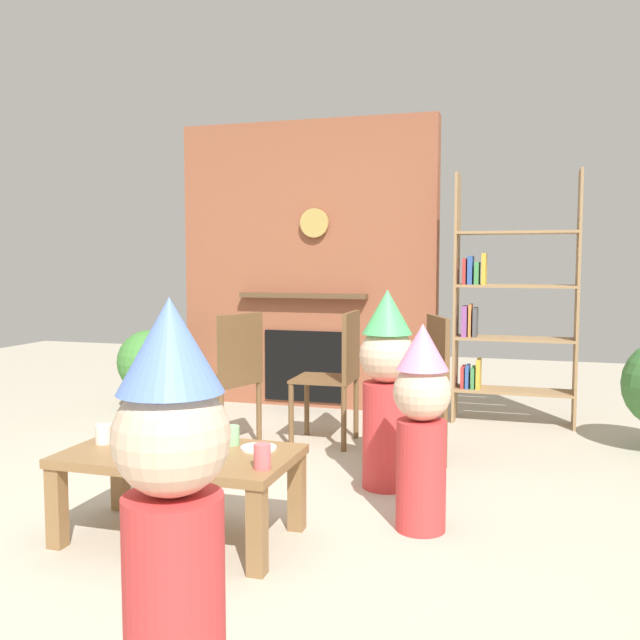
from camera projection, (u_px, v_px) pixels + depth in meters
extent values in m
plane|color=#BCB29E|center=(266.00, 518.00, 3.37)|extent=(12.00, 12.00, 0.00)
cube|color=#935138|center=(308.00, 265.00, 5.93)|extent=(2.20, 0.18, 2.40)
cube|color=black|center=(304.00, 366.00, 5.90)|extent=(0.70, 0.02, 0.60)
cube|color=brown|center=(303.00, 296.00, 5.81)|extent=(1.10, 0.10, 0.04)
cylinder|color=tan|center=(315.00, 223.00, 5.75)|extent=(0.24, 0.04, 0.24)
cube|color=#9E7A51|center=(456.00, 298.00, 5.39)|extent=(0.02, 0.28, 1.90)
cube|color=#9E7A51|center=(577.00, 300.00, 5.14)|extent=(0.02, 0.28, 1.90)
cube|color=#9E7A51|center=(513.00, 391.00, 5.32)|extent=(0.86, 0.28, 0.02)
cube|color=#9E7A51|center=(514.00, 339.00, 5.29)|extent=(0.86, 0.28, 0.02)
cube|color=#9E7A51|center=(516.00, 286.00, 5.25)|extent=(0.86, 0.28, 0.02)
cube|color=#9E7A51|center=(517.00, 233.00, 5.22)|extent=(0.86, 0.28, 0.02)
cube|color=#B23333|center=(463.00, 377.00, 5.42)|extent=(0.03, 0.20, 0.16)
cube|color=#3359A5|center=(468.00, 376.00, 5.41)|extent=(0.03, 0.20, 0.17)
cube|color=#3F8C4C|center=(473.00, 377.00, 5.40)|extent=(0.03, 0.20, 0.16)
cube|color=gold|center=(479.00, 374.00, 5.39)|extent=(0.03, 0.20, 0.22)
cube|color=#8C4C99|center=(465.00, 321.00, 5.38)|extent=(0.04, 0.20, 0.23)
cube|color=#D87F3F|center=(470.00, 320.00, 5.37)|extent=(0.02, 0.20, 0.25)
cube|color=#4C4C51|center=(475.00, 322.00, 5.36)|extent=(0.03, 0.20, 0.22)
cube|color=#B23333|center=(465.00, 271.00, 5.35)|extent=(0.03, 0.20, 0.20)
cube|color=#3359A5|center=(471.00, 270.00, 5.34)|extent=(0.04, 0.20, 0.22)
cube|color=#3F8C4C|center=(477.00, 273.00, 5.33)|extent=(0.03, 0.20, 0.17)
cube|color=gold|center=(484.00, 269.00, 5.31)|extent=(0.03, 0.20, 0.24)
cube|color=olive|center=(180.00, 456.00, 3.10)|extent=(1.02, 0.58, 0.04)
cube|color=olive|center=(57.00, 507.00, 3.02)|extent=(0.07, 0.07, 0.36)
cube|color=olive|center=(257.00, 531.00, 2.75)|extent=(0.07, 0.07, 0.36)
cube|color=olive|center=(120.00, 474.00, 3.48)|extent=(0.07, 0.07, 0.36)
cube|color=olive|center=(297.00, 492.00, 3.22)|extent=(0.07, 0.07, 0.36)
cylinder|color=silver|center=(163.00, 443.00, 3.05)|extent=(0.06, 0.06, 0.11)
cylinder|color=#8CD18C|center=(231.00, 435.00, 3.21)|extent=(0.08, 0.08, 0.09)
cylinder|color=silver|center=(103.00, 434.00, 3.23)|extent=(0.07, 0.07, 0.09)
cylinder|color=#E5666B|center=(210.00, 432.00, 3.24)|extent=(0.07, 0.07, 0.11)
cylinder|color=#E5666B|center=(262.00, 456.00, 2.83)|extent=(0.07, 0.07, 0.10)
cylinder|color=white|center=(259.00, 448.00, 3.13)|extent=(0.16, 0.16, 0.01)
cylinder|color=white|center=(201.00, 456.00, 3.00)|extent=(0.19, 0.19, 0.01)
cone|color=pink|center=(165.00, 440.00, 3.17)|extent=(0.10, 0.10, 0.06)
cube|color=silver|center=(128.00, 437.00, 3.35)|extent=(0.13, 0.10, 0.01)
cylinder|color=#D13838|center=(175.00, 606.00, 1.89)|extent=(0.27, 0.27, 0.61)
sphere|color=beige|center=(172.00, 437.00, 1.85)|extent=(0.32, 0.32, 0.32)
cone|color=#668CE5|center=(170.00, 345.00, 1.83)|extent=(0.29, 0.29, 0.25)
cylinder|color=#D13838|center=(421.00, 475.00, 3.21)|extent=(0.23, 0.23, 0.51)
sphere|color=beige|center=(422.00, 392.00, 3.17)|extent=(0.27, 0.27, 0.27)
cone|color=pink|center=(423.00, 347.00, 3.16)|extent=(0.24, 0.24, 0.21)
cylinder|color=#D13838|center=(386.00, 435.00, 3.81)|extent=(0.26, 0.26, 0.58)
sphere|color=beige|center=(387.00, 355.00, 3.77)|extent=(0.30, 0.30, 0.30)
cone|color=#4CB766|center=(387.00, 312.00, 3.75)|extent=(0.27, 0.27, 0.24)
cube|color=brown|center=(220.00, 382.00, 4.63)|extent=(0.51, 0.51, 0.02)
cube|color=brown|center=(241.00, 349.00, 4.50)|extent=(0.16, 0.39, 0.45)
cylinder|color=brown|center=(220.00, 407.00, 4.90)|extent=(0.04, 0.04, 0.43)
cylinder|color=brown|center=(182.00, 416.00, 4.61)|extent=(0.04, 0.04, 0.43)
cylinder|color=brown|center=(259.00, 414.00, 4.69)|extent=(0.04, 0.04, 0.43)
cylinder|color=brown|center=(221.00, 424.00, 4.40)|extent=(0.04, 0.04, 0.43)
cube|color=brown|center=(324.00, 379.00, 4.73)|extent=(0.41, 0.41, 0.02)
cube|color=brown|center=(351.00, 345.00, 4.66)|extent=(0.04, 0.40, 0.45)
cylinder|color=brown|center=(307.00, 405.00, 4.97)|extent=(0.04, 0.04, 0.43)
cylinder|color=brown|center=(291.00, 416.00, 4.63)|extent=(0.04, 0.04, 0.43)
cylinder|color=brown|center=(356.00, 408.00, 4.88)|extent=(0.04, 0.04, 0.43)
cylinder|color=brown|center=(344.00, 419.00, 4.53)|extent=(0.04, 0.04, 0.43)
cube|color=brown|center=(408.00, 391.00, 4.30)|extent=(0.53, 0.53, 0.02)
cube|color=brown|center=(438.00, 352.00, 4.31)|extent=(0.19, 0.38, 0.45)
cylinder|color=brown|center=(373.00, 421.00, 4.48)|extent=(0.04, 0.04, 0.43)
cylinder|color=brown|center=(385.00, 435.00, 4.12)|extent=(0.04, 0.04, 0.43)
cylinder|color=brown|center=(428.00, 419.00, 4.52)|extent=(0.04, 0.04, 0.43)
cylinder|color=brown|center=(445.00, 433.00, 4.17)|extent=(0.04, 0.04, 0.43)
cylinder|color=#4C5660|center=(150.00, 400.00, 5.79)|extent=(0.22, 0.22, 0.18)
sphere|color=#438839|center=(150.00, 362.00, 5.76)|extent=(0.53, 0.53, 0.53)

